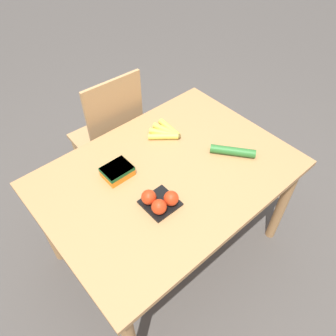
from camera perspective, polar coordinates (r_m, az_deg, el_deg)
ground_plane at (r=2.30m, az=0.00°, el=-13.18°), size 12.00×12.00×0.00m
dining_table at (r=1.77m, az=0.00°, el=-2.77°), size 1.30×0.94×0.74m
chair at (r=2.29m, az=-9.93°, el=5.48°), size 0.44×0.42×0.99m
banana_bunch at (r=1.90m, az=-0.34°, el=6.24°), size 0.17×0.19×0.03m
tomato_pack at (r=1.53m, az=-1.45°, el=-5.79°), size 0.16×0.16×0.08m
carrot_bag at (r=1.68m, az=-8.83°, el=-0.50°), size 0.14×0.12×0.06m
cucumber_near at (r=1.81m, az=11.20°, el=2.90°), size 0.19×0.22×0.05m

